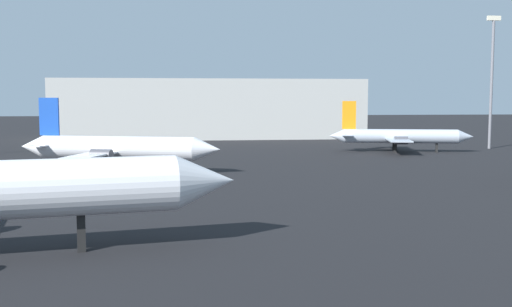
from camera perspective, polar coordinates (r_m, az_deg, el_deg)
The scene contains 4 objects.
airplane_distant at distance 73.36m, azimuth -13.34°, elevation 0.53°, with size 25.09×19.44×8.98m.
airplane_far_left at distance 101.24m, azimuth 13.58°, elevation 1.63°, with size 23.47×17.34×8.47m.
light_mast_right at distance 112.89m, azimuth 21.74°, elevation 6.99°, with size 2.40×0.50×23.24m.
terminal_building at distance 135.28m, azimuth -4.44°, elevation 4.32°, with size 67.89×19.17×13.10m, color #B7B7B2.
Camera 1 is at (-2.97, -9.60, 8.90)m, focal length 41.57 mm.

